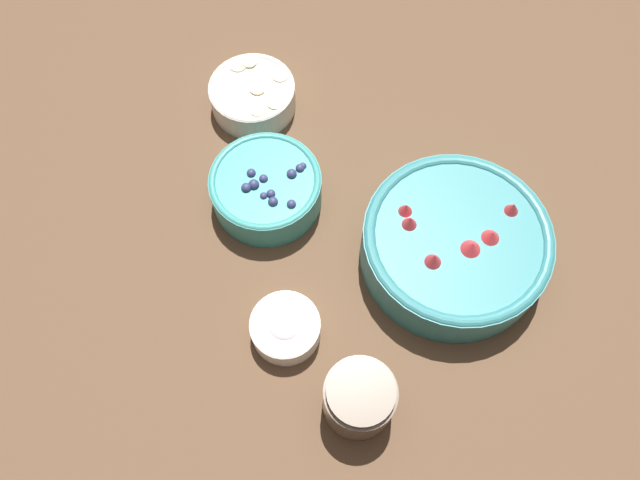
# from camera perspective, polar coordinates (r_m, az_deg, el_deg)

# --- Properties ---
(ground_plane) EXTENTS (4.00, 4.00, 0.00)m
(ground_plane) POSITION_cam_1_polar(r_m,az_deg,el_deg) (0.93, 1.27, -0.51)
(ground_plane) COLOR brown
(bowl_strawberries) EXTENTS (0.27, 0.27, 0.09)m
(bowl_strawberries) POSITION_cam_1_polar(r_m,az_deg,el_deg) (0.90, 12.24, -0.36)
(bowl_strawberries) COLOR teal
(bowl_strawberries) RESTS_ON ground_plane
(bowl_blueberries) EXTENTS (0.17, 0.17, 0.07)m
(bowl_blueberries) POSITION_cam_1_polar(r_m,az_deg,el_deg) (0.94, -4.95, 4.81)
(bowl_blueberries) COLOR teal
(bowl_blueberries) RESTS_ON ground_plane
(bowl_bananas) EXTENTS (0.14, 0.14, 0.05)m
(bowl_bananas) POSITION_cam_1_polar(r_m,az_deg,el_deg) (1.05, -6.17, 13.12)
(bowl_bananas) COLOR silver
(bowl_bananas) RESTS_ON ground_plane
(bowl_cream) EXTENTS (0.10, 0.10, 0.05)m
(bowl_cream) POSITION_cam_1_polar(r_m,az_deg,el_deg) (0.86, -3.19, -7.97)
(bowl_cream) COLOR white
(bowl_cream) RESTS_ON ground_plane
(jar_chocolate) EXTENTS (0.09, 0.09, 0.09)m
(jar_chocolate) POSITION_cam_1_polar(r_m,az_deg,el_deg) (0.82, 3.39, -14.32)
(jar_chocolate) COLOR brown
(jar_chocolate) RESTS_ON ground_plane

